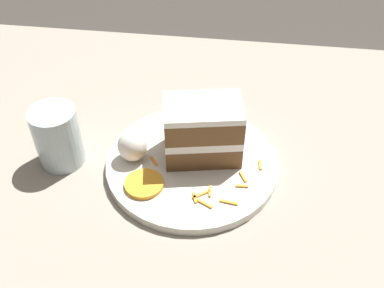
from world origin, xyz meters
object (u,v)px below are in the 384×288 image
Objects in this scene: plate at (192,163)px; cream_dollop at (132,146)px; drinking_glass at (58,140)px; cake_slice at (203,130)px; orange_garnish at (144,184)px.

plate is 5.26× the size of cream_dollop.
plate is 0.21m from drinking_glass.
cake_slice is (-0.01, -0.02, 0.05)m from plate.
cake_slice is at bearing -133.94° from orange_garnish.
drinking_glass reaches higher than plate.
drinking_glass is at bearing 86.33° from cake_slice.
cake_slice is 1.31× the size of drinking_glass.
cake_slice is 0.22m from drinking_glass.
orange_garnish is at bearing 160.76° from drinking_glass.
cream_dollop is at bearing -62.07° from orange_garnish.
plate is at bearing -176.60° from drinking_glass.
cake_slice is at bearing -166.47° from cream_dollop.
cream_dollop is 0.06m from orange_garnish.
plate is 0.06m from cake_slice.
plate is at bearing -134.98° from orange_garnish.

